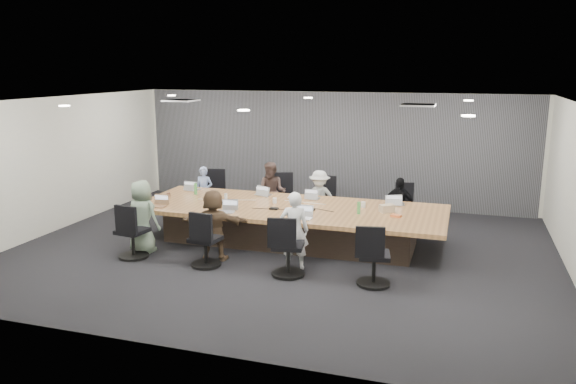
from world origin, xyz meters
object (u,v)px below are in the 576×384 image
(chair_6, at_px, (288,250))
(person_2, at_px, (319,198))
(laptop_0, at_px, (193,189))
(laptop_6, at_px, (303,218))
(stapler, at_px, (289,212))
(snack_packet, at_px, (396,216))
(chair_0, at_px, (211,195))
(person_5, at_px, (214,225))
(bottle_green_right, at_px, (359,208))
(canvas_bag, at_px, (387,208))
(chair_3, at_px, (400,212))
(person_1, at_px, (272,192))
(chair_1, at_px, (277,200))
(laptop_5, at_px, (226,212))
(conference_table, at_px, (290,223))
(person_0, at_px, (204,192))
(person_3, at_px, (399,205))
(person_6, at_px, (294,230))
(chair_2, at_px, (323,204))
(laptop_3, at_px, (396,204))
(mug_brown, at_px, (168,195))
(laptop_2, at_px, (313,198))
(person_4, at_px, (142,217))
(chair_4, at_px, (133,235))
(chair_5, at_px, (206,244))
(chair_7, at_px, (374,260))
(laptop_1, at_px, (263,194))
(bottle_green_left, at_px, (196,189))

(chair_6, relative_size, person_2, 0.71)
(laptop_0, bearing_deg, person_2, -164.39)
(laptop_6, relative_size, stapler, 1.71)
(chair_6, bearing_deg, snack_packet, 34.84)
(chair_0, bearing_deg, person_5, 104.77)
(bottle_green_right, relative_size, canvas_bag, 0.87)
(chair_3, distance_m, person_1, 2.83)
(chair_1, height_order, laptop_5, chair_1)
(conference_table, bearing_deg, snack_packet, -4.35)
(chair_3, bearing_deg, snack_packet, 81.19)
(person_0, distance_m, person_3, 4.46)
(conference_table, distance_m, laptop_5, 1.32)
(laptop_0, distance_m, person_6, 3.70)
(person_5, bearing_deg, laptop_5, -103.37)
(chair_2, xyz_separation_m, person_6, (0.25, -3.05, 0.26))
(person_0, distance_m, laptop_3, 4.50)
(person_2, distance_m, mug_brown, 3.21)
(laptop_2, bearing_deg, laptop_6, 100.43)
(mug_brown, bearing_deg, person_4, -81.39)
(chair_4, bearing_deg, chair_0, 98.44)
(chair_5, height_order, snack_packet, chair_5)
(chair_0, relative_size, person_1, 0.62)
(person_0, relative_size, mug_brown, 11.31)
(person_3, bearing_deg, chair_0, -172.68)
(person_3, height_order, canvas_bag, person_3)
(laptop_5, relative_size, stapler, 1.72)
(chair_7, height_order, person_1, person_1)
(laptop_1, height_order, bottle_green_right, bottle_green_right)
(chair_1, height_order, mug_brown, chair_1)
(person_4, distance_m, snack_packet, 4.68)
(person_6, bearing_deg, chair_7, 153.00)
(laptop_0, xyz_separation_m, mug_brown, (-0.15, -0.81, 0.04))
(conference_table, relative_size, chair_0, 7.16)
(stapler, bearing_deg, snack_packet, 26.39)
(chair_2, bearing_deg, person_0, 4.83)
(bottle_green_left, xyz_separation_m, stapler, (2.39, -0.97, -0.09))
(chair_6, height_order, laptop_0, chair_6)
(person_2, distance_m, laptop_5, 2.49)
(person_5, relative_size, laptop_5, 4.27)
(laptop_0, height_order, laptop_3, same)
(chair_7, distance_m, laptop_3, 2.52)
(chair_5, height_order, bottle_green_right, bottle_green_right)
(laptop_0, xyz_separation_m, canvas_bag, (4.37, -0.66, 0.06))
(chair_0, distance_m, bottle_green_left, 1.38)
(chair_0, distance_m, laptop_5, 2.93)
(person_0, bearing_deg, mug_brown, -98.94)
(chair_5, xyz_separation_m, laptop_5, (0.00, 0.90, 0.34))
(laptop_2, height_order, person_4, person_4)
(conference_table, xyz_separation_m, stapler, (0.16, -0.55, 0.37))
(person_4, bearing_deg, stapler, -157.15)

